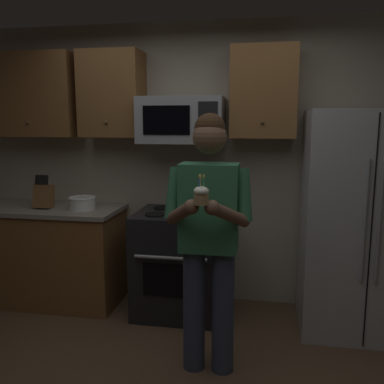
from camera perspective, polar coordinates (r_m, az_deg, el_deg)
name	(u,v)px	position (r m, az deg, el deg)	size (l,w,h in m)	color
wall_back	(203,165)	(3.94, 1.53, 3.70)	(4.40, 0.10, 2.60)	#B7AD99
oven_range	(180,262)	(3.77, -1.72, -9.66)	(0.76, 0.70, 0.93)	black
microwave	(182,120)	(3.68, -1.43, 9.84)	(0.74, 0.41, 0.40)	#9EA0A5
refrigerator	(360,223)	(3.62, 22.12, -3.96)	(0.90, 0.75, 1.80)	#B7BABF
cabinet_row_upper	(120,94)	(3.89, -9.84, 13.09)	(2.78, 0.36, 0.76)	brown
counter_left	(47,254)	(4.24, -19.32, -8.01)	(1.44, 0.66, 0.92)	brown
knife_block	(44,196)	(4.05, -19.74, -0.46)	(0.16, 0.15, 0.32)	brown
bowl_large_white	(82,203)	(3.90, -14.88, -1.44)	(0.25, 0.25, 0.11)	white
person	(209,231)	(2.74, 2.31, -5.37)	(0.60, 0.48, 1.76)	#383F59
cupcake	(201,195)	(2.36, 1.27, -0.40)	(0.09, 0.09, 0.17)	#A87F56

